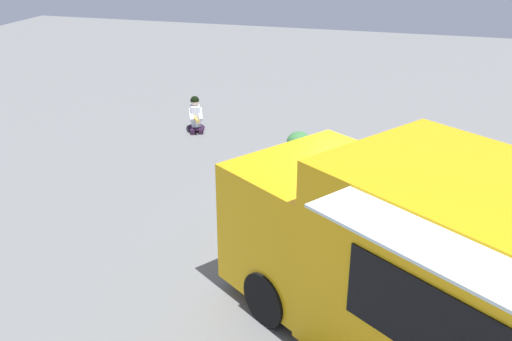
% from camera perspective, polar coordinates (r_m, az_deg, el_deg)
% --- Properties ---
extents(ground_plane, '(40.00, 40.00, 0.00)m').
position_cam_1_polar(ground_plane, '(8.96, 12.34, -9.37)').
color(ground_plane, slate).
extents(food_truck, '(4.85, 5.57, 2.51)m').
position_cam_1_polar(food_truck, '(6.70, 18.07, -10.33)').
color(food_truck, '#F1AE11').
rests_on(food_truck, ground_plane).
extents(person_customer, '(0.78, 0.62, 0.87)m').
position_cam_1_polar(person_customer, '(14.23, -6.08, 5.35)').
color(person_customer, '#2A162D').
rests_on(person_customer, ground_plane).
extents(planter_flowering_far, '(0.54, 0.54, 0.67)m').
position_cam_1_polar(planter_flowering_far, '(12.30, 4.33, 2.45)').
color(planter_flowering_far, tan).
rests_on(planter_flowering_far, ground_plane).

